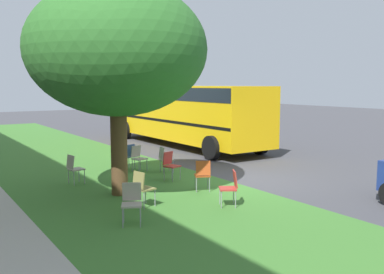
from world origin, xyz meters
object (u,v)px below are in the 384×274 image
chair_7 (231,185)px  school_bus (184,109)px  chair_2 (74,167)px  chair_6 (129,154)px  chair_8 (165,157)px  chair_1 (132,200)px  chair_0 (203,173)px  chair_3 (138,156)px  chair_4 (170,163)px  chair_5 (142,186)px  street_tree (117,50)px

chair_7 → school_bus: bearing=-26.2°
chair_2 → chair_6: size_ratio=1.00×
chair_8 → chair_1: bearing=142.9°
school_bus → chair_0: bearing=150.9°
chair_2 → school_bus: size_ratio=0.08×
chair_1 → chair_0: bearing=-62.4°
chair_3 → school_bus: school_bus is taller
chair_2 → school_bus: (5.12, -7.11, 1.24)m
chair_0 → chair_8: bearing=-8.1°
chair_4 → chair_7: (-3.32, 0.27, 0.00)m
chair_4 → chair_5: 3.03m
street_tree → school_bus: 9.75m
chair_4 → chair_3: bearing=7.4°
chair_5 → chair_8: (3.27, -2.48, 0.00)m
chair_1 → chair_4: (3.24, -2.86, 0.00)m
chair_3 → chair_6: bearing=11.7°
chair_5 → school_bus: 10.72m
chair_0 → chair_2: size_ratio=1.00×
chair_8 → school_bus: 6.66m
chair_1 → chair_3: size_ratio=1.00×
chair_2 → chair_8: size_ratio=1.00×
chair_1 → chair_4: bearing=-41.4°
chair_6 → chair_7: same height
chair_0 → chair_2: (2.84, 2.68, 0.00)m
chair_3 → chair_7: 5.10m
chair_2 → chair_1: bearing=177.6°
chair_1 → street_tree: bearing=-18.4°
chair_2 → chair_0: bearing=-136.7°
chair_0 → chair_1: size_ratio=1.00×
chair_5 → chair_8: same height
street_tree → chair_4: size_ratio=6.34×
street_tree → chair_5: 3.60m
chair_3 → chair_8: bearing=-138.3°
chair_0 → chair_1: (-1.50, 2.86, 0.00)m
chair_0 → school_bus: bearing=-29.1°
chair_3 → chair_7: same height
street_tree → chair_8: size_ratio=6.34×
street_tree → school_bus: street_tree is taller
chair_0 → chair_8: size_ratio=1.00×
chair_7 → school_bus: (9.54, -4.70, 1.24)m
chair_5 → chair_8: bearing=-37.2°
chair_2 → chair_8: bearing=-90.5°
chair_1 → chair_8: bearing=-37.1°
chair_3 → chair_5: 4.39m
street_tree → chair_7: size_ratio=6.34×
chair_7 → chair_8: size_ratio=1.00×
chair_2 → chair_5: same height
chair_2 → chair_7: size_ratio=1.00×
chair_4 → chair_6: size_ratio=1.00×
chair_4 → chair_7: size_ratio=1.00×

